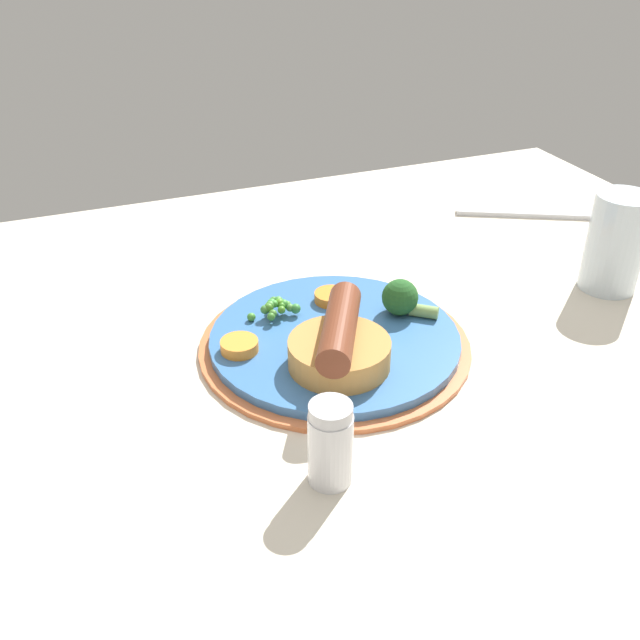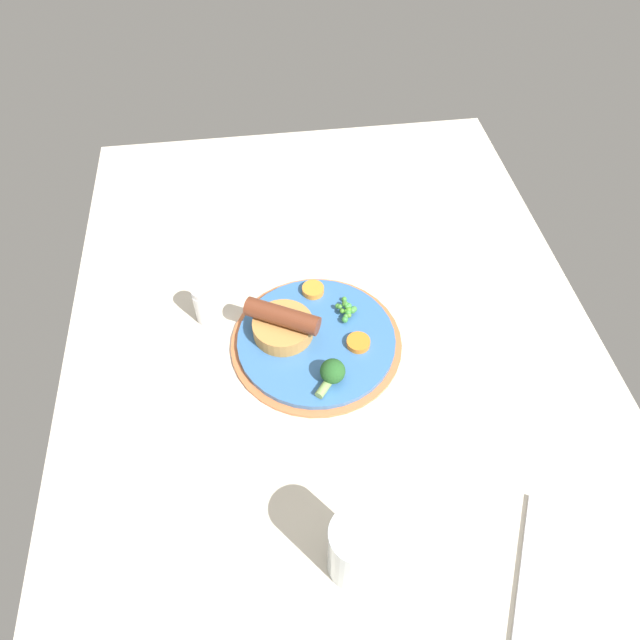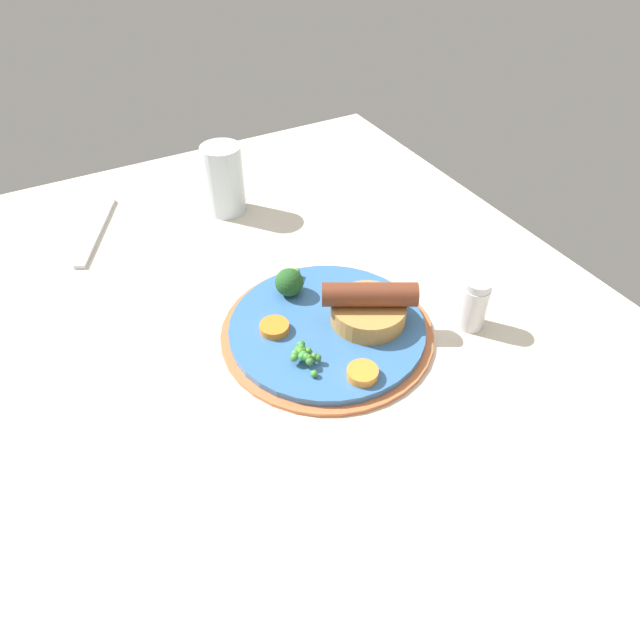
# 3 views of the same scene
# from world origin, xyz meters

# --- Properties ---
(dining_table) EXTENTS (1.10, 0.80, 0.03)m
(dining_table) POSITION_xyz_m (0.00, 0.00, 0.01)
(dining_table) COLOR beige
(dining_table) RESTS_ON ground
(dinner_plate) EXTENTS (0.26, 0.26, 0.01)m
(dinner_plate) POSITION_xyz_m (-0.01, 0.03, 0.04)
(dinner_plate) COLOR #CC6B3D
(dinner_plate) RESTS_ON dining_table
(sausage_pudding) EXTENTS (0.09, 0.11, 0.05)m
(sausage_pudding) POSITION_xyz_m (0.01, 0.07, 0.07)
(sausage_pudding) COLOR #BC8442
(sausage_pudding) RESTS_ON dinner_plate
(pea_pile) EXTENTS (0.05, 0.03, 0.02)m
(pea_pile) POSITION_xyz_m (0.03, -0.03, 0.05)
(pea_pile) COLOR #438331
(pea_pile) RESTS_ON dinner_plate
(broccoli_floret_near) EXTENTS (0.05, 0.05, 0.04)m
(broccoli_floret_near) POSITION_xyz_m (-0.08, 0.02, 0.06)
(broccoli_floret_near) COLOR #235623
(broccoli_floret_near) RESTS_ON dinner_plate
(carrot_slice_0) EXTENTS (0.04, 0.04, 0.01)m
(carrot_slice_0) POSITION_xyz_m (-0.03, -0.03, 0.05)
(carrot_slice_0) COLOR orange
(carrot_slice_0) RESTS_ON dinner_plate
(carrot_slice_1) EXTENTS (0.05, 0.05, 0.01)m
(carrot_slice_1) POSITION_xyz_m (0.08, 0.02, 0.05)
(carrot_slice_1) COLOR orange
(carrot_slice_1) RESTS_ON dinner_plate
(fork) EXTENTS (0.17, 0.10, 0.01)m
(fork) POSITION_xyz_m (-0.36, -0.17, 0.03)
(fork) COLOR silver
(fork) RESTS_ON dining_table
(drinking_glass) EXTENTS (0.06, 0.06, 0.11)m
(drinking_glass) POSITION_xyz_m (-0.33, 0.03, 0.08)
(drinking_glass) COLOR silver
(drinking_glass) RESTS_ON dining_table
(salt_shaker) EXTENTS (0.03, 0.03, 0.07)m
(salt_shaker) POSITION_xyz_m (0.06, 0.19, 0.06)
(salt_shaker) COLOR silver
(salt_shaker) RESTS_ON dining_table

